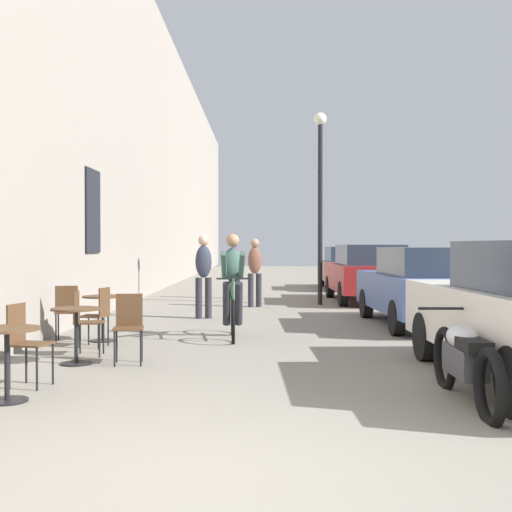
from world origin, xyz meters
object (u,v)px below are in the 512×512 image
Objects in this scene: cafe_chair_far_toward_street at (67,309)px; cyclist_on_bicycle at (233,288)px; pedestrian_mid at (255,268)px; parked_car_fourth at (347,267)px; cafe_table_near at (7,348)px; pedestrian_far at (234,265)px; street_lamp at (320,183)px; pedestrian_near at (204,272)px; parked_motorcycle at (465,361)px; parked_car_third at (367,272)px; cafe_chair_mid_toward_street at (129,323)px; cafe_chair_near_toward_street at (25,339)px; parked_car_second at (423,285)px; cafe_chair_far_toward_wall at (98,312)px; cafe_table_mid at (76,324)px; cafe_chair_mid_toward_wall at (84,318)px; cafe_table_far at (103,308)px.

cafe_chair_far_toward_street is 0.51× the size of cyclist_on_bicycle.
pedestrian_mid is 7.56m from parked_car_fourth.
cafe_table_near is 4.04m from cafe_chair_far_toward_street.
street_lamp reaches higher than pedestrian_far.
cafe_table_near is 7.49m from pedestrian_near.
pedestrian_mid reaches higher than parked_car_fourth.
pedestrian_near is at bearing 113.33° from parked_motorcycle.
pedestrian_near is (1.85, 3.37, 0.46)m from cafe_chair_far_toward_street.
cafe_chair_far_toward_street is 9.47m from parked_car_third.
cafe_chair_mid_toward_street is 0.51× the size of cyclist_on_bicycle.
cafe_chair_far_toward_street is at bearing 98.90° from cafe_chair_near_toward_street.
parked_car_third reaches higher than parked_car_second.
parked_car_third reaches higher than cafe_chair_far_toward_wall.
cafe_table_mid is at bearing 87.14° from cafe_table_near.
parked_car_second is at bearing -17.47° from pedestrian_near.
cyclist_on_bicycle is (1.23, 2.42, 0.29)m from cafe_chair_mid_toward_street.
parked_car_third is at bearing 31.97° from street_lamp.
cafe_chair_near_toward_street reaches higher than parked_motorcycle.
cafe_chair_mid_toward_street is 0.52× the size of pedestrian_near.
cafe_chair_mid_toward_street reaches higher than parked_motorcycle.
parked_car_second reaches higher than cafe_table_mid.
cafe_chair_mid_toward_wall is at bearing -107.29° from pedestrian_mid.
cafe_chair_mid_toward_wall is 0.18× the size of street_lamp.
parked_car_third is (5.28, 11.43, 0.27)m from cafe_table_near.
cafe_chair_mid_toward_street is 4.24m from parked_motorcycle.
parked_motorcycle is (0.48, -10.60, -2.70)m from street_lamp.
cafe_table_far is (0.03, 3.38, 0.00)m from cafe_chair_near_toward_street.
pedestrian_near is (1.15, 5.34, 0.45)m from cafe_table_mid.
cafe_table_mid is 10.72m from parked_car_third.
cyclist_on_bicycle is at bearing -105.68° from parked_car_fourth.
cafe_table_mid is 2.04m from cafe_table_far.
cafe_chair_far_toward_wall reaches higher than cafe_table_near.
cafe_table_far is at bearing 7.82° from cafe_chair_far_toward_street.
cafe_chair_near_toward_street and cafe_chair_far_toward_street have the same top height.
cafe_table_far is 0.61m from cafe_chair_far_toward_wall.
pedestrian_far is (-0.31, 8.02, 0.15)m from cyclist_on_bicycle.
pedestrian_near is (1.33, 6.68, 0.46)m from cafe_chair_near_toward_street.
pedestrian_far is at bearing 102.40° from parked_motorcycle.
street_lamp is (1.66, 0.64, 2.16)m from pedestrian_mid.
cafe_table_far is (-0.05, 4.07, 0.00)m from cafe_table_near.
cafe_chair_far_toward_wall is 4.12m from pedestrian_near.
pedestrian_near is (1.30, 3.30, 0.45)m from cafe_table_far.
cafe_table_far is at bearing 89.54° from cafe_chair_near_toward_street.
cafe_table_near is 0.42× the size of pedestrian_near.
pedestrian_mid is (2.26, 6.49, 0.43)m from cafe_chair_far_toward_wall.
parked_car_second reaches higher than cafe_chair_near_toward_street.
cafe_chair_mid_toward_wall is 0.52× the size of pedestrian_near.
pedestrian_mid is at bearing -76.73° from pedestrian_far.
cafe_chair_far_toward_wall is at bearing 93.00° from cafe_table_mid.
cafe_chair_far_toward_wall reaches higher than parked_motorcycle.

